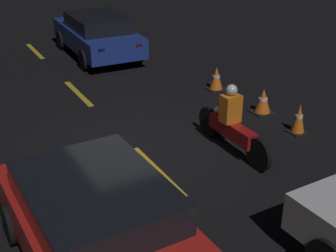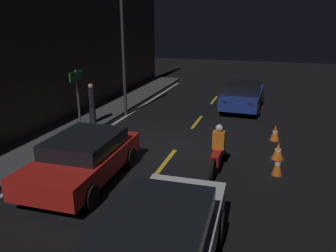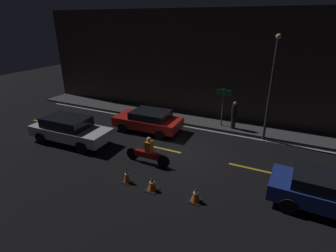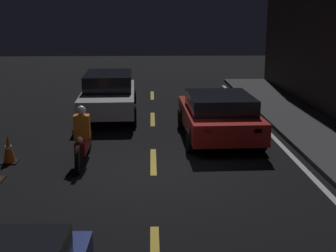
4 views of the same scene
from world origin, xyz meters
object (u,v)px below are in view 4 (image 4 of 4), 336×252
(motorcycle, at_px, (83,139))
(traffic_cone_near, at_px, (9,149))
(taxi_red, at_px, (219,115))
(sedan_white, at_px, (109,93))

(motorcycle, height_order, traffic_cone_near, motorcycle)
(taxi_red, bearing_deg, sedan_white, 45.07)
(sedan_white, relative_size, taxi_red, 1.13)
(sedan_white, relative_size, motorcycle, 2.00)
(taxi_red, relative_size, traffic_cone_near, 6.12)
(taxi_red, xyz_separation_m, traffic_cone_near, (1.92, -5.25, -0.38))
(motorcycle, bearing_deg, sedan_white, 177.78)
(sedan_white, xyz_separation_m, taxi_red, (3.12, 3.31, -0.08))
(motorcycle, distance_m, traffic_cone_near, 1.78)
(taxi_red, bearing_deg, motorcycle, 117.22)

